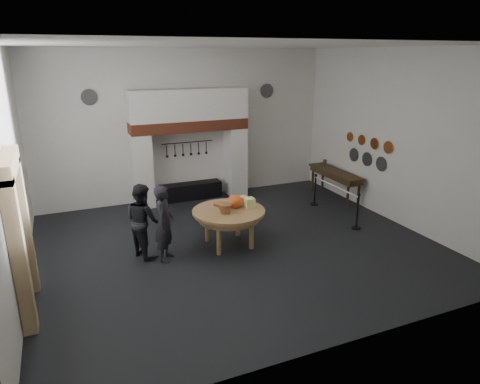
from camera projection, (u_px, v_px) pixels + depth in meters
name	position (u px, v px, depth m)	size (l,w,h in m)	color
floor	(237.00, 245.00, 10.15)	(9.00, 8.00, 0.02)	black
ceiling	(237.00, 45.00, 8.76)	(9.00, 8.00, 0.02)	silver
wall_back	(186.00, 126.00, 12.95)	(9.00, 0.02, 4.50)	silver
wall_front	(348.00, 210.00, 5.96)	(9.00, 0.02, 4.50)	silver
wall_left	(9.00, 174.00, 7.78)	(0.02, 8.00, 4.50)	silver
wall_right	(396.00, 137.00, 11.14)	(0.02, 8.00, 4.50)	silver
chimney_pier_left	(142.00, 171.00, 12.46)	(0.55, 0.70, 2.15)	silver
chimney_pier_right	(235.00, 161.00, 13.56)	(0.55, 0.70, 2.15)	silver
hearth_brick_band	(189.00, 125.00, 12.63)	(3.50, 0.72, 0.32)	#9E442B
chimney_hood	(189.00, 104.00, 12.44)	(3.50, 0.70, 0.90)	silver
iron_range	(191.00, 191.00, 13.33)	(1.90, 0.45, 0.50)	black
utensil_rail	(187.00, 142.00, 13.04)	(0.02, 0.02, 1.60)	black
door_recess	(16.00, 245.00, 7.22)	(0.04, 1.10, 2.50)	black
door_jamb_near	(19.00, 259.00, 6.63)	(0.22, 0.30, 2.60)	tan
door_jamb_far	(24.00, 227.00, 7.85)	(0.22, 0.30, 2.60)	tan
door_lintel	(8.00, 164.00, 6.82)	(0.22, 1.70, 0.30)	tan
wall_plaque	(20.00, 194.00, 8.70)	(0.05, 0.34, 0.44)	gold
work_table	(229.00, 211.00, 9.92)	(1.70, 1.70, 0.07)	tan
pumpkin	(235.00, 201.00, 10.02)	(0.36, 0.36, 0.31)	orange
cheese_block_big	(249.00, 203.00, 10.01)	(0.22, 0.22, 0.24)	#F9F594
cheese_block_small	(243.00, 200.00, 10.27)	(0.18, 0.18, 0.20)	#EACF8B
wicker_basket	(225.00, 209.00, 9.69)	(0.32, 0.32, 0.22)	#A15F3B
bread_loaf	(219.00, 203.00, 10.16)	(0.31, 0.18, 0.13)	#9A6336
visitor_near	(165.00, 223.00, 9.20)	(0.62, 0.41, 1.70)	black
visitor_far	(143.00, 220.00, 9.40)	(0.81, 0.63, 1.67)	black
side_table	(335.00, 172.00, 13.12)	(0.55, 2.20, 0.06)	#3B2A15
pewter_jug	(325.00, 163.00, 13.61)	(0.12, 0.12, 0.22)	#4B4A4F
copper_pan_a	(388.00, 147.00, 11.39)	(0.34, 0.34, 0.03)	#C6662D
copper_pan_b	(374.00, 144.00, 11.87)	(0.32, 0.32, 0.03)	#C6662D
copper_pan_c	(362.00, 140.00, 12.35)	(0.30, 0.30, 0.03)	#C6662D
copper_pan_d	(350.00, 137.00, 12.83)	(0.28, 0.28, 0.03)	#C6662D
pewter_plate_left	(381.00, 164.00, 11.72)	(0.40, 0.40, 0.03)	#4C4C51
pewter_plate_mid	(367.00, 159.00, 12.24)	(0.40, 0.40, 0.03)	#4C4C51
pewter_plate_right	(354.00, 155.00, 12.77)	(0.40, 0.40, 0.03)	#4C4C51
pewter_plate_back_left	(89.00, 97.00, 11.62)	(0.44, 0.44, 0.03)	#4C4C51
pewter_plate_back_right	(267.00, 91.00, 13.63)	(0.44, 0.44, 0.03)	#4C4C51
barrier_post_near	(357.00, 212.00, 10.98)	(0.05, 0.05, 0.90)	black
barrier_post_far	(315.00, 190.00, 12.73)	(0.05, 0.05, 0.90)	black
barrier_rope	(336.00, 187.00, 11.73)	(0.04, 0.04, 2.00)	beige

